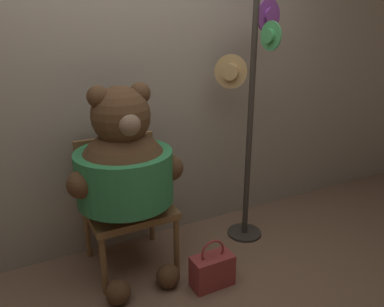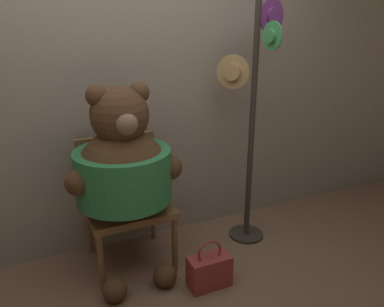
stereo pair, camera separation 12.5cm
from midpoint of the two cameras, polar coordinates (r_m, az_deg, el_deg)
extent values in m
plane|color=brown|center=(2.70, -3.29, -19.02)|extent=(14.00, 14.00, 0.00)
cube|color=gray|center=(2.80, -8.99, 10.51)|extent=(8.00, 0.10, 2.51)
cylinder|color=brown|center=(2.56, -12.27, -16.05)|extent=(0.04, 0.04, 0.42)
cylinder|color=brown|center=(2.68, -1.28, -13.75)|extent=(0.04, 0.04, 0.42)
cylinder|color=brown|center=(2.95, -14.34, -11.11)|extent=(0.04, 0.04, 0.42)
cylinder|color=brown|center=(3.05, -4.79, -9.38)|extent=(0.04, 0.04, 0.42)
cube|color=brown|center=(2.68, -8.39, -8.19)|extent=(0.57, 0.52, 0.05)
cube|color=brown|center=(2.80, -10.06, -1.57)|extent=(0.57, 0.04, 0.44)
sphere|color=#4C331E|center=(2.48, -8.99, -3.22)|extent=(0.62, 0.62, 0.62)
cylinder|color=#2D7F47|center=(2.48, -8.99, -3.22)|extent=(0.63, 0.63, 0.34)
sphere|color=#4C331E|center=(2.36, -9.49, 5.80)|extent=(0.37, 0.37, 0.37)
sphere|color=#4C331E|center=(2.30, -12.80, 8.56)|extent=(0.14, 0.14, 0.14)
sphere|color=#4C331E|center=(2.37, -6.61, 9.19)|extent=(0.14, 0.14, 0.14)
sphere|color=#7A604C|center=(2.22, -8.37, 4.50)|extent=(0.14, 0.14, 0.14)
sphere|color=#4C331E|center=(2.35, -15.39, -4.25)|extent=(0.17, 0.17, 0.17)
sphere|color=#4C331E|center=(2.49, -2.05, -2.15)|extent=(0.17, 0.17, 0.17)
sphere|color=#4C331E|center=(2.55, -10.24, -19.73)|extent=(0.16, 0.16, 0.16)
sphere|color=#4C331E|center=(2.62, -2.70, -18.05)|extent=(0.16, 0.16, 0.16)
cylinder|color=#332D28|center=(3.22, 9.35, -12.04)|extent=(0.28, 0.28, 0.02)
cylinder|color=#332D28|center=(2.86, 10.34, 3.91)|extent=(0.04, 0.04, 1.86)
cylinder|color=tan|center=(2.82, 7.57, 12.22)|extent=(0.18, 0.19, 0.25)
cylinder|color=tan|center=(2.82, 7.57, 12.22)|extent=(0.14, 0.14, 0.12)
cylinder|color=#3D9351|center=(2.63, 13.53, 17.00)|extent=(0.02, 0.19, 0.19)
cylinder|color=#3D9351|center=(2.63, 13.53, 17.00)|extent=(0.07, 0.10, 0.09)
cylinder|color=#7A388E|center=(2.86, 13.34, 19.73)|extent=(0.24, 0.06, 0.24)
cylinder|color=#7A388E|center=(2.86, 13.34, 19.73)|extent=(0.12, 0.08, 0.11)
cube|color=maroon|center=(2.61, 4.08, -17.49)|extent=(0.28, 0.14, 0.22)
torus|color=maroon|center=(2.52, 4.17, -14.78)|extent=(0.17, 0.02, 0.17)
camera|label=1|loc=(0.06, -88.65, 0.47)|focal=35.00mm
camera|label=2|loc=(0.06, 91.35, -0.47)|focal=35.00mm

